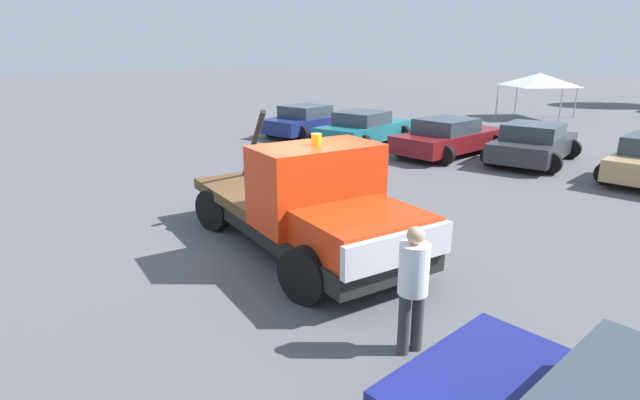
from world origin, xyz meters
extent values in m
plane|color=#545459|center=(0.00, 0.00, 0.00)|extent=(160.00, 160.00, 0.00)
cube|color=black|center=(0.00, 0.00, 0.53)|extent=(5.96, 3.73, 0.35)
cube|color=red|center=(1.91, -0.67, 0.98)|extent=(2.10, 2.29, 0.55)
cube|color=silver|center=(2.70, -0.94, 0.95)|extent=(0.77, 1.91, 0.50)
cube|color=red|center=(0.58, -0.20, 1.40)|extent=(1.90, 2.49, 1.40)
cube|color=brown|center=(-1.33, 0.46, 0.81)|extent=(3.38, 3.01, 0.22)
cylinder|color=black|center=(-1.86, 0.65, 1.70)|extent=(1.16, 0.51, 1.63)
cylinder|color=orange|center=(0.58, -0.20, 2.21)|extent=(0.18, 0.18, 0.20)
cylinder|color=black|center=(2.18, 0.35, 0.44)|extent=(0.88, 0.26, 0.88)
cylinder|color=black|center=(1.49, -1.63, 0.44)|extent=(0.88, 0.26, 0.88)
cylinder|color=black|center=(-1.38, 1.59, 0.44)|extent=(0.88, 0.26, 0.88)
cylinder|color=black|center=(-2.07, -0.39, 0.44)|extent=(0.88, 0.26, 0.88)
cylinder|color=black|center=(5.04, -1.93, 0.34)|extent=(0.68, 0.22, 0.68)
cylinder|color=#38383D|center=(3.41, -1.69, 0.41)|extent=(0.15, 0.15, 0.82)
cylinder|color=#38383D|center=(3.32, -1.88, 0.41)|extent=(0.15, 0.15, 0.82)
cylinder|color=white|center=(3.37, -1.79, 1.14)|extent=(0.37, 0.37, 0.65)
sphere|color=tan|center=(3.37, -1.79, 1.57)|extent=(0.22, 0.22, 0.22)
cube|color=navy|center=(-8.30, 10.28, 0.54)|extent=(2.04, 4.38, 0.60)
cube|color=#333D47|center=(-8.30, 10.06, 1.09)|extent=(1.75, 1.86, 0.50)
cylinder|color=black|center=(-9.17, 11.78, 0.34)|extent=(0.68, 0.22, 0.68)
cylinder|color=black|center=(-7.34, 11.73, 0.34)|extent=(0.68, 0.22, 0.68)
cylinder|color=black|center=(-9.25, 8.83, 0.34)|extent=(0.68, 0.22, 0.68)
cylinder|color=black|center=(-7.42, 8.78, 0.34)|extent=(0.68, 0.22, 0.68)
cube|color=#196670|center=(-5.09, 9.96, 0.54)|extent=(1.94, 4.40, 0.60)
cube|color=#333D47|center=(-5.09, 9.74, 1.09)|extent=(1.69, 1.86, 0.50)
cylinder|color=black|center=(-6.01, 11.44, 0.34)|extent=(0.68, 0.22, 0.68)
cylinder|color=black|center=(-4.21, 11.45, 0.34)|extent=(0.68, 0.22, 0.68)
cylinder|color=black|center=(-5.98, 8.46, 0.34)|extent=(0.68, 0.22, 0.68)
cylinder|color=black|center=(-4.18, 8.47, 0.34)|extent=(0.68, 0.22, 0.68)
cube|color=maroon|center=(-1.54, 10.11, 0.54)|extent=(2.58, 4.91, 0.60)
cube|color=#333D47|center=(-1.58, 9.87, 1.09)|extent=(1.94, 2.20, 0.50)
cylinder|color=black|center=(-2.18, 11.81, 0.34)|extent=(0.68, 0.22, 0.68)
cylinder|color=black|center=(-0.41, 11.54, 0.34)|extent=(0.68, 0.22, 0.68)
cylinder|color=black|center=(-2.67, 8.67, 0.34)|extent=(0.68, 0.22, 0.68)
cylinder|color=black|center=(-0.90, 8.40, 0.34)|extent=(0.68, 0.22, 0.68)
cube|color=#2D2D33|center=(1.23, 10.67, 0.54)|extent=(2.02, 4.32, 0.60)
cube|color=#333D47|center=(1.24, 10.46, 1.09)|extent=(1.73, 1.84, 0.50)
cylinder|color=black|center=(0.29, 12.10, 0.34)|extent=(0.68, 0.22, 0.68)
cylinder|color=black|center=(2.10, 12.15, 0.34)|extent=(0.68, 0.22, 0.68)
cylinder|color=black|center=(0.36, 9.20, 0.34)|extent=(0.68, 0.22, 0.68)
cylinder|color=black|center=(2.18, 9.25, 0.34)|extent=(0.68, 0.22, 0.68)
cylinder|color=black|center=(4.08, 11.86, 0.34)|extent=(0.68, 0.22, 0.68)
cylinder|color=black|center=(3.79, 8.90, 0.34)|extent=(0.68, 0.22, 0.68)
cylinder|color=#9E9EA3|center=(-3.69, 20.95, 0.88)|extent=(0.07, 0.07, 1.76)
cylinder|color=#9E9EA3|center=(-0.43, 20.95, 0.88)|extent=(0.07, 0.07, 1.76)
cylinder|color=#9E9EA3|center=(-3.69, 24.21, 0.88)|extent=(0.07, 0.07, 1.76)
cylinder|color=#9E9EA3|center=(-0.43, 24.21, 0.88)|extent=(0.07, 0.07, 1.76)
pyramid|color=white|center=(-2.06, 22.58, 2.10)|extent=(3.26, 3.26, 0.68)
cube|color=black|center=(-2.33, 4.03, 0.02)|extent=(0.40, 0.40, 0.04)
cone|color=orange|center=(-2.33, 4.03, 0.28)|extent=(0.36, 0.36, 0.55)
camera|label=1|loc=(5.92, -6.83, 3.69)|focal=28.00mm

